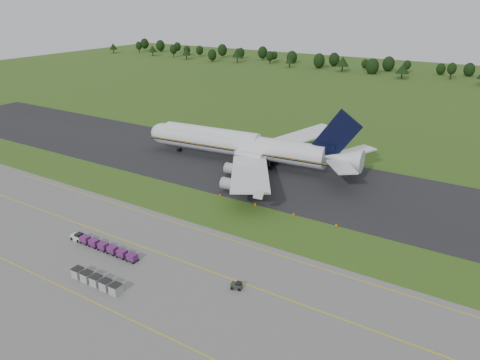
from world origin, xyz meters
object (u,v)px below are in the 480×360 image
Objects in this scene: baggage_train at (102,246)px; edge_markers at (274,210)px; aircraft at (242,145)px; uld_row at (96,281)px; utility_cart at (236,286)px.

edge_markers is at bearing 59.43° from baggage_train.
edge_markers is (24.76, -25.07, -5.37)m from aircraft.
uld_row is at bearing -105.17° from edge_markers.
edge_markers is at bearing 74.83° from uld_row.
utility_cart reaches higher than edge_markers.
baggage_train is 40.22m from edge_markers.
baggage_train is 12.56m from uld_row.
baggage_train reaches higher than edge_markers.
uld_row reaches higher than edge_markers.
uld_row is (12.88, -68.86, -4.68)m from aircraft.
aircraft is at bearing 121.29° from utility_cart.
uld_row is (-21.49, -12.32, 0.40)m from utility_cart.
baggage_train is 1.58× the size of uld_row.
aircraft reaches higher than uld_row.
baggage_train is (4.30, -59.69, -4.73)m from aircraft.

